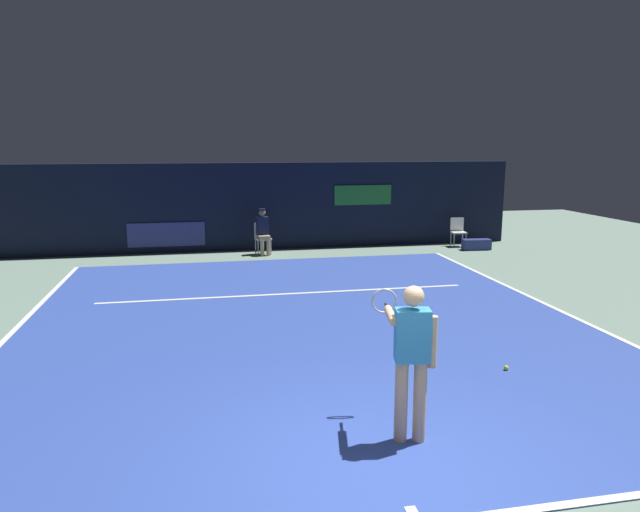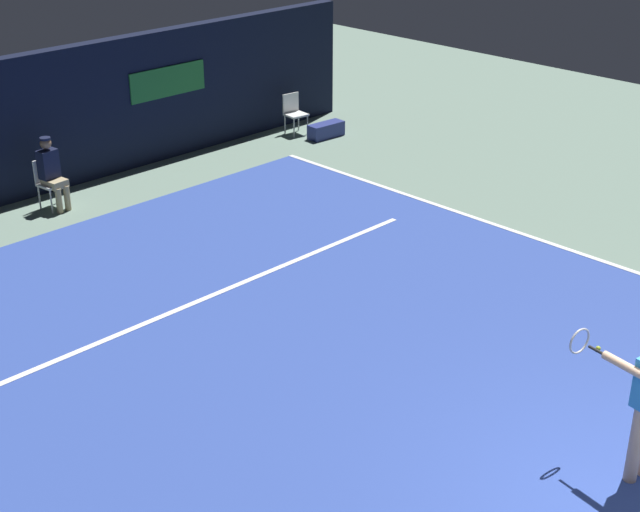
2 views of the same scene
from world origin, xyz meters
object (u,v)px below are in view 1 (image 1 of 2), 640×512
courtside_chair_near (458,230)px  tennis_player (411,354)px  equipment_bag (476,245)px  tennis_ball (506,368)px  line_judge_on_chair (263,231)px

courtside_chair_near → tennis_player: bearing=-116.8°
tennis_player → equipment_bag: bearing=60.5°
tennis_ball → equipment_bag: size_ratio=0.08×
line_judge_on_chair → courtside_chair_near: size_ratio=1.50×
tennis_ball → equipment_bag: 9.78m
tennis_player → courtside_chair_near: size_ratio=1.97×
equipment_bag → courtside_chair_near: bearing=116.1°
courtside_chair_near → line_judge_on_chair: bearing=-178.2°
line_judge_on_chair → tennis_ball: 9.81m
courtside_chair_near → equipment_bag: bearing=-67.8°
courtside_chair_near → equipment_bag: (0.29, -0.71, -0.34)m
courtside_chair_near → tennis_ball: size_ratio=12.94×
tennis_player → courtside_chair_near: tennis_player is taller
tennis_player → equipment_bag: tennis_player is taller
line_judge_on_chair → courtside_chair_near: (6.10, 0.19, -0.18)m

